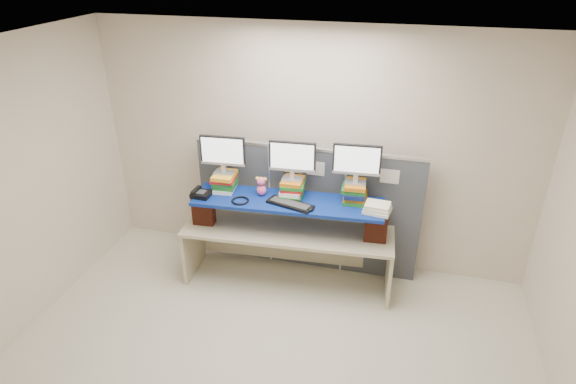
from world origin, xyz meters
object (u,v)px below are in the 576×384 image
(desk, at_px, (288,240))
(monitor_left, at_px, (223,153))
(monitor_center, at_px, (292,158))
(monitor_right, at_px, (357,162))
(desk_phone, at_px, (201,194))
(blue_board, at_px, (288,202))
(keyboard, at_px, (290,204))

(desk, distance_m, monitor_left, 1.20)
(desk, height_order, monitor_center, monitor_center)
(monitor_right, distance_m, desk_phone, 1.70)
(desk, bearing_deg, desk_phone, -175.16)
(monitor_center, distance_m, desk_phone, 1.07)
(blue_board, bearing_deg, monitor_center, 78.48)
(desk, xyz_separation_m, desk_phone, (-0.94, -0.14, 0.53))
(keyboard, distance_m, desk_phone, 0.99)
(desk, xyz_separation_m, blue_board, (0.00, 0.00, 0.48))
(monitor_left, bearing_deg, monitor_center, 0.00)
(monitor_left, distance_m, desk_phone, 0.51)
(desk, bearing_deg, monitor_left, 170.81)
(monitor_left, bearing_deg, keyboard, -15.95)
(desk, bearing_deg, monitor_center, 78.48)
(monitor_left, xyz_separation_m, keyboard, (0.79, -0.17, -0.43))
(monitor_left, distance_m, monitor_center, 0.76)
(monitor_right, bearing_deg, blue_board, -170.29)
(desk, xyz_separation_m, monitor_right, (0.68, 0.17, 0.95))
(desk_phone, bearing_deg, monitor_right, 13.13)
(blue_board, xyz_separation_m, desk_phone, (-0.94, -0.14, 0.05))
(monitor_center, bearing_deg, monitor_left, -180.00)
(desk, distance_m, keyboard, 0.52)
(monitor_left, relative_size, desk_phone, 2.43)
(desk, bearing_deg, monitor_right, 9.71)
(desk_phone, bearing_deg, monitor_center, 17.78)
(keyboard, bearing_deg, monitor_center, 113.84)
(blue_board, distance_m, keyboard, 0.12)
(monitor_center, bearing_deg, monitor_right, -0.00)
(monitor_left, height_order, monitor_center, monitor_left)
(monitor_left, bearing_deg, monitor_right, 0.00)
(monitor_right, bearing_deg, desk, -170.29)
(blue_board, xyz_separation_m, monitor_left, (-0.74, 0.07, 0.46))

